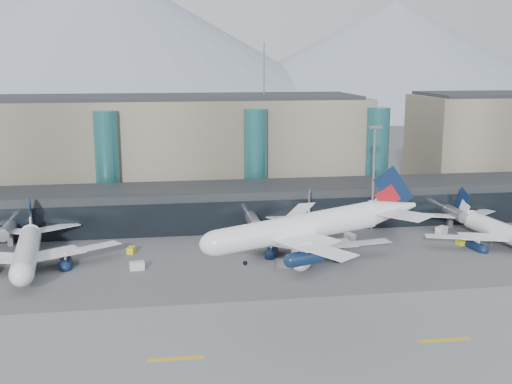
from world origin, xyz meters
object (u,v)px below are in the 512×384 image
at_px(jet_parked_left, 27,241).
at_px(veh_c, 284,264).
at_px(jet_parked_mid, 306,231).
at_px(veh_d, 441,230).
at_px(veh_b, 131,250).
at_px(veh_e, 464,241).
at_px(lightmast_mid, 374,172).
at_px(veh_g, 350,237).
at_px(hero_jet, 317,219).
at_px(veh_a, 137,266).
at_px(jet_parked_right, 494,224).

distance_m(jet_parked_left, veh_c, 52.46).
xyz_separation_m(jet_parked_mid, veh_d, (35.49, 8.91, -3.78)).
xyz_separation_m(veh_b, veh_e, (74.24, -4.97, 0.22)).
height_order(jet_parked_left, jet_parked_mid, jet_parked_left).
distance_m(lightmast_mid, veh_g, 17.99).
bearing_deg(veh_d, veh_e, -119.83).
height_order(lightmast_mid, hero_jet, lightmast_mid).
bearing_deg(veh_c, hero_jet, -88.86).
relative_size(veh_d, veh_e, 0.99).
distance_m(hero_jet, veh_a, 47.20).
height_order(veh_b, veh_d, veh_d).
bearing_deg(veh_d, lightmast_mid, 120.52).
distance_m(jet_parked_left, veh_g, 70.81).
bearing_deg(veh_a, hero_jet, -57.20).
distance_m(veh_b, veh_g, 49.92).
bearing_deg(veh_a, jet_parked_left, 155.08).
height_order(hero_jet, jet_parked_left, hero_jet).
bearing_deg(lightmast_mid, veh_e, -44.44).
bearing_deg(lightmast_mid, jet_parked_left, -168.88).
bearing_deg(jet_parked_mid, jet_parked_left, 106.33).
bearing_deg(jet_parked_right, veh_a, 87.41).
bearing_deg(lightmast_mid, veh_d, -23.36).
bearing_deg(hero_jet, veh_a, 132.84).
xyz_separation_m(veh_d, veh_g, (-23.35, -1.96, -0.11)).
distance_m(veh_c, veh_g, 25.86).
bearing_deg(veh_b, jet_parked_right, -78.68).
height_order(lightmast_mid, veh_g, lightmast_mid).
height_order(veh_d, veh_g, veh_d).
relative_size(jet_parked_right, veh_c, 11.58).
bearing_deg(veh_a, veh_e, -1.47).
height_order(jet_parked_right, veh_d, jet_parked_right).
height_order(veh_e, veh_g, veh_e).
bearing_deg(lightmast_mid, veh_g, -133.37).
xyz_separation_m(jet_parked_mid, veh_b, (-37.71, 4.49, -3.99)).
bearing_deg(jet_parked_right, veh_g, 69.95).
bearing_deg(veh_b, veh_d, -72.07).
distance_m(jet_parked_left, veh_d, 94.20).
height_order(lightmast_mid, jet_parked_right, lightmast_mid).
height_order(hero_jet, veh_g, hero_jet).
height_order(lightmast_mid, jet_parked_mid, lightmast_mid).
bearing_deg(jet_parked_right, jet_parked_mid, 82.28).
bearing_deg(lightmast_mid, jet_parked_mid, -142.53).
distance_m(jet_parked_mid, veh_e, 36.73).
xyz_separation_m(veh_c, veh_e, (43.51, 9.98, 0.04)).
relative_size(veh_a, veh_e, 0.90).
bearing_deg(veh_e, jet_parked_left, 172.04).
relative_size(jet_parked_left, veh_a, 13.44).
bearing_deg(veh_a, jet_parked_right, -1.62).
distance_m(veh_c, veh_d, 46.68).
distance_m(jet_parked_right, veh_a, 80.52).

